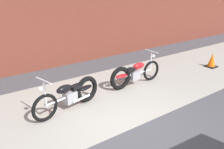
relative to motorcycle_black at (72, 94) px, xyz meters
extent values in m
plane|color=#47474C|center=(0.64, -1.61, -0.40)|extent=(80.00, 80.00, 0.00)
cube|color=#9E998E|center=(0.64, 0.14, -0.40)|extent=(36.00, 3.50, 0.01)
torus|color=black|center=(-0.79, -0.18, -0.06)|extent=(0.68, 0.23, 0.68)
torus|color=black|center=(0.48, 0.11, -0.03)|extent=(0.74, 0.29, 0.73)
cylinder|color=silver|center=(-0.15, -0.03, -0.02)|extent=(1.22, 0.33, 0.06)
cube|color=#99999E|center=(-0.08, -0.02, -0.06)|extent=(0.36, 0.28, 0.28)
ellipsoid|color=black|center=(-0.23, -0.05, 0.22)|extent=(0.47, 0.28, 0.20)
ellipsoid|color=black|center=(0.43, 0.10, 0.03)|extent=(0.47, 0.27, 0.10)
cube|color=black|center=(0.12, 0.03, 0.16)|extent=(0.32, 0.26, 0.08)
cylinder|color=silver|center=(-0.75, -0.17, 0.25)|extent=(0.05, 0.05, 0.62)
cylinder|color=silver|center=(-0.75, -0.17, 0.61)|extent=(0.16, 0.57, 0.03)
sphere|color=white|center=(-0.85, -0.19, 0.43)|extent=(0.11, 0.11, 0.11)
cylinder|color=silver|center=(0.19, -0.11, -0.14)|extent=(0.55, 0.18, 0.06)
torus|color=black|center=(3.00, 0.22, -0.06)|extent=(0.68, 0.08, 0.68)
torus|color=black|center=(1.70, 0.21, -0.03)|extent=(0.73, 0.13, 0.73)
cylinder|color=silver|center=(2.35, 0.22, -0.02)|extent=(1.24, 0.06, 0.06)
cube|color=#99999E|center=(2.27, 0.22, -0.06)|extent=(0.32, 0.22, 0.28)
ellipsoid|color=red|center=(2.43, 0.22, 0.22)|extent=(0.44, 0.19, 0.20)
ellipsoid|color=red|center=(1.75, 0.21, 0.03)|extent=(0.44, 0.18, 0.10)
cube|color=black|center=(2.07, 0.22, 0.16)|extent=(0.28, 0.20, 0.08)
cylinder|color=silver|center=(2.96, 0.22, 0.25)|extent=(0.04, 0.04, 0.62)
cylinder|color=silver|center=(2.96, 0.22, 0.61)|extent=(0.04, 0.58, 0.03)
sphere|color=white|center=(3.06, 0.22, 0.43)|extent=(0.11, 0.11, 0.11)
cylinder|color=silver|center=(2.03, 0.37, -0.14)|extent=(0.55, 0.06, 0.06)
cone|color=orange|center=(5.91, -0.18, -0.12)|extent=(0.32, 0.32, 0.55)
cube|color=black|center=(5.91, -0.18, -0.38)|extent=(0.40, 0.40, 0.04)
camera|label=1|loc=(-2.23, -4.86, 2.54)|focal=36.70mm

